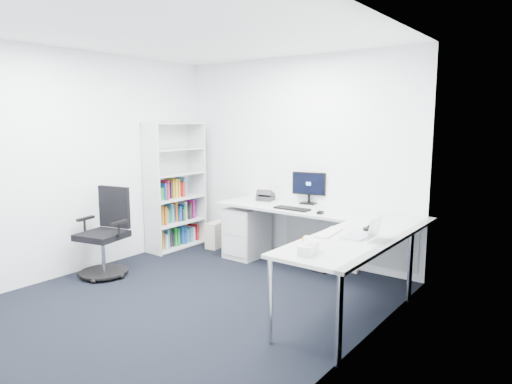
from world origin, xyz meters
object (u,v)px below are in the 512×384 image
Objects in this scene: l_desk at (301,246)px; task_chair at (102,233)px; bookshelf at (175,186)px; laptop at (356,226)px; monitor at (309,188)px.

task_chair reaches higher than l_desk.
l_desk is at bearing 22.73° from task_chair.
bookshelf is 1.49m from task_chair.
laptop is (2.92, 0.76, 0.35)m from task_chair.
bookshelf reaches higher than l_desk.
laptop is at bearing 2.33° from task_chair.
task_chair is at bearing -141.69° from monitor.
monitor reaches higher than task_chair.
bookshelf is 1.99m from monitor.
bookshelf is at bearing 178.68° from l_desk.
l_desk is 1.24m from laptop.
bookshelf is at bearing -174.67° from monitor.
l_desk is 2.50× the size of task_chair.
task_chair is at bearing -145.00° from l_desk.
laptop reaches higher than l_desk.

